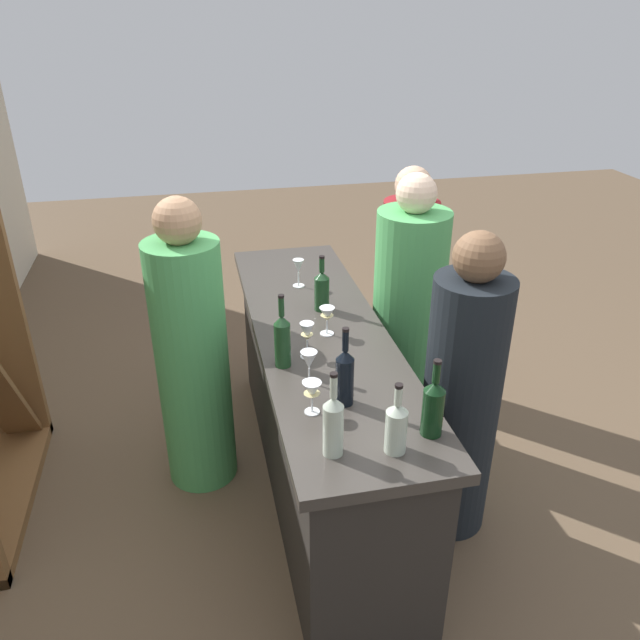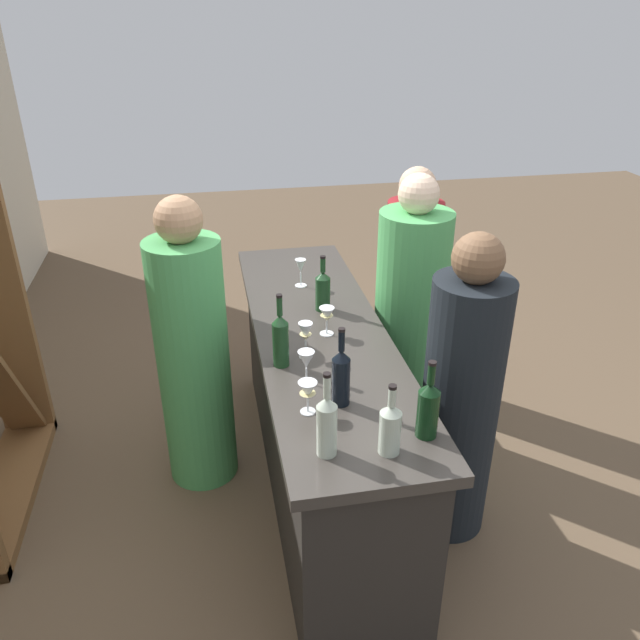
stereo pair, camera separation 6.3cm
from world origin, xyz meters
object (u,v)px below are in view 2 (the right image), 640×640
at_px(wine_bottle_far_right_olive_green, 323,290).
at_px(wine_bottle_leftmost_clear_pale, 390,427).
at_px(wine_bottle_rightmost_olive_green, 281,339).
at_px(person_left_guest, 460,403).
at_px(person_center_guest, 409,327).
at_px(person_right_guest, 410,293).
at_px(wine_glass_near_center, 301,267).
at_px(wine_glass_far_center, 308,392).
at_px(wine_bottle_second_left_clear_pale, 327,424).
at_px(person_server_behind, 193,358).
at_px(wine_glass_near_right, 306,334).
at_px(wine_bottle_center_dark_green, 428,408).
at_px(wine_glass_far_left, 306,361).
at_px(wine_bottle_second_right_near_black, 341,376).
at_px(wine_glass_near_left, 327,316).

bearing_deg(wine_bottle_far_right_olive_green, wine_bottle_leftmost_clear_pale, -179.51).
distance_m(wine_bottle_leftmost_clear_pale, wine_bottle_rightmost_olive_green, 0.72).
height_order(wine_bottle_far_right_olive_green, person_left_guest, person_left_guest).
distance_m(wine_bottle_far_right_olive_green, person_center_guest, 0.61).
bearing_deg(wine_bottle_leftmost_clear_pale, person_right_guest, -20.88).
height_order(wine_glass_near_center, wine_glass_far_center, wine_glass_near_center).
relative_size(wine_bottle_second_left_clear_pale, person_center_guest, 0.21).
xyz_separation_m(person_left_guest, person_server_behind, (0.61, 1.20, 0.02)).
relative_size(wine_bottle_leftmost_clear_pale, wine_glass_near_right, 1.64).
bearing_deg(wine_glass_near_center, wine_bottle_far_right_olive_green, -168.76).
distance_m(wine_bottle_center_dark_green, wine_bottle_rightmost_olive_green, 0.74).
xyz_separation_m(wine_bottle_rightmost_olive_green, wine_glass_near_center, (0.82, -0.22, -0.02)).
height_order(wine_bottle_rightmost_olive_green, wine_glass_near_right, wine_bottle_rightmost_olive_green).
bearing_deg(wine_bottle_second_left_clear_pale, wine_glass_far_left, -0.94).
height_order(wine_glass_near_center, person_server_behind, person_server_behind).
bearing_deg(person_left_guest, person_right_guest, -95.62).
bearing_deg(wine_bottle_leftmost_clear_pale, wine_glass_far_center, 39.82).
bearing_deg(wine_bottle_second_left_clear_pale, wine_bottle_leftmost_clear_pale, -98.62).
xyz_separation_m(wine_glass_far_center, person_left_guest, (0.26, -0.75, -0.33)).
relative_size(wine_bottle_second_left_clear_pale, person_right_guest, 0.22).
relative_size(wine_glass_near_right, wine_glass_far_center, 1.24).
distance_m(person_left_guest, person_center_guest, 0.71).
bearing_deg(person_left_guest, person_server_behind, -24.98).
bearing_deg(wine_bottle_second_right_near_black, wine_glass_near_left, -5.96).
relative_size(wine_bottle_second_left_clear_pale, person_left_guest, 0.21).
xyz_separation_m(wine_bottle_rightmost_olive_green, wine_glass_near_left, (0.24, -0.25, -0.03)).
bearing_deg(person_left_guest, wine_bottle_second_left_clear_pale, 37.12).
bearing_deg(wine_bottle_second_left_clear_pale, person_server_behind, 22.59).
bearing_deg(wine_bottle_center_dark_green, wine_bottle_second_left_clear_pale, 95.10).
bearing_deg(wine_bottle_second_left_clear_pale, wine_glass_far_center, 5.07).
xyz_separation_m(wine_bottle_second_left_clear_pale, wine_glass_near_right, (0.67, -0.04, -0.01)).
relative_size(wine_glass_near_left, wine_glass_far_center, 1.02).
height_order(wine_bottle_far_right_olive_green, wine_glass_near_left, wine_bottle_far_right_olive_green).
distance_m(wine_bottle_center_dark_green, person_right_guest, 1.83).
distance_m(wine_bottle_leftmost_clear_pale, wine_glass_near_left, 0.89).
bearing_deg(wine_glass_near_right, person_center_guest, -50.38).
relative_size(wine_glass_near_left, person_right_guest, 0.09).
height_order(wine_bottle_center_dark_green, wine_glass_near_left, wine_bottle_center_dark_green).
distance_m(wine_bottle_rightmost_olive_green, wine_glass_far_left, 0.18).
xyz_separation_m(wine_glass_near_center, person_center_guest, (-0.21, -0.57, -0.32)).
height_order(wine_bottle_second_right_near_black, wine_bottle_rightmost_olive_green, wine_bottle_rightmost_olive_green).
bearing_deg(wine_glass_far_left, wine_glass_near_center, -7.93).
xyz_separation_m(wine_glass_far_center, person_server_behind, (0.87, 0.45, -0.31)).
distance_m(wine_glass_far_center, person_center_guest, 1.26).
bearing_deg(wine_bottle_far_right_olive_green, wine_glass_far_left, 163.30).
bearing_deg(person_right_guest, wine_glass_far_left, 46.51).
height_order(wine_bottle_center_dark_green, wine_glass_far_left, wine_bottle_center_dark_green).
distance_m(wine_bottle_second_left_clear_pale, person_center_guest, 1.46).
relative_size(wine_bottle_rightmost_olive_green, wine_glass_near_left, 2.42).
distance_m(wine_bottle_second_left_clear_pale, wine_glass_near_left, 0.88).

